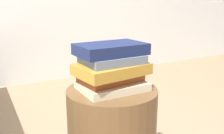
{
  "coord_description": "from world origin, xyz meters",
  "views": [
    {
      "loc": [
        -0.53,
        -0.92,
        0.9
      ],
      "look_at": [
        0.0,
        0.0,
        0.63
      ],
      "focal_mm": 41.24,
      "sensor_mm": 36.0,
      "label": 1
    }
  ],
  "objects_px": {
    "book_cream": "(112,86)",
    "book_rust": "(111,77)",
    "book_navy": "(112,49)",
    "book_ochre": "(112,69)",
    "book_slate": "(111,59)"
  },
  "relations": [
    {
      "from": "book_rust",
      "to": "book_ochre",
      "type": "xyz_separation_m",
      "value": [
        -0.01,
        -0.02,
        0.04
      ]
    },
    {
      "from": "book_cream",
      "to": "book_ochre",
      "type": "height_order",
      "value": "book_ochre"
    },
    {
      "from": "book_rust",
      "to": "book_navy",
      "type": "height_order",
      "value": "book_navy"
    },
    {
      "from": "book_rust",
      "to": "book_navy",
      "type": "relative_size",
      "value": 0.9
    },
    {
      "from": "book_cream",
      "to": "book_slate",
      "type": "height_order",
      "value": "book_slate"
    },
    {
      "from": "book_cream",
      "to": "book_slate",
      "type": "relative_size",
      "value": 1.13
    },
    {
      "from": "book_cream",
      "to": "book_rust",
      "type": "distance_m",
      "value": 0.04
    },
    {
      "from": "book_navy",
      "to": "book_rust",
      "type": "bearing_deg",
      "value": -172.56
    },
    {
      "from": "book_cream",
      "to": "book_slate",
      "type": "distance_m",
      "value": 0.12
    },
    {
      "from": "book_ochre",
      "to": "book_rust",
      "type": "bearing_deg",
      "value": 66.06
    },
    {
      "from": "book_cream",
      "to": "book_ochre",
      "type": "xyz_separation_m",
      "value": [
        -0.0,
        -0.01,
        0.08
      ]
    },
    {
      "from": "book_cream",
      "to": "book_ochre",
      "type": "distance_m",
      "value": 0.08
    },
    {
      "from": "book_ochre",
      "to": "book_slate",
      "type": "xyz_separation_m",
      "value": [
        0.0,
        0.01,
        0.04
      ]
    },
    {
      "from": "book_rust",
      "to": "book_slate",
      "type": "height_order",
      "value": "book_slate"
    },
    {
      "from": "book_ochre",
      "to": "book_slate",
      "type": "distance_m",
      "value": 0.04
    }
  ]
}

